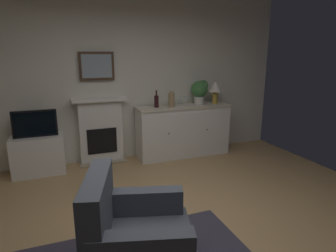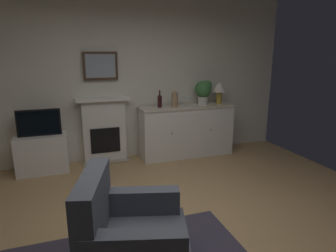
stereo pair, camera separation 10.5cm
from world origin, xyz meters
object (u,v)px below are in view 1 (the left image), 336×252
Objects in this scene: wine_glass_center at (185,99)px; tv_set at (35,124)px; armchair at (134,239)px; table_lamp at (215,88)px; wine_bottle at (156,101)px; tv_cabinet at (39,155)px; sideboard_cabinet at (183,131)px; fireplace_unit at (101,130)px; framed_picture at (97,66)px; vase_decorative at (171,99)px; potted_plant_small at (200,90)px; wine_glass_left at (180,100)px.

wine_glass_center is 2.44m from tv_set.
armchair is at bearing -72.68° from tv_set.
table_lamp is 3.05m from tv_set.
tv_cabinet is (-1.90, 0.00, -0.72)m from wine_bottle.
wine_bottle reaches higher than sideboard_cabinet.
fireplace_unit is 1.05m from framed_picture.
sideboard_cabinet is 10.15× the size of wine_glass_center.
fireplace_unit is 3.91× the size of vase_decorative.
potted_plant_small is (0.31, 0.05, 0.13)m from wine_glass_center.
framed_picture is 1.64m from tv_cabinet.
fireplace_unit reaches higher than wine_glass_left.
framed_picture reaches higher than fireplace_unit.
sideboard_cabinet is 0.57m from wine_glass_center.
vase_decorative is at bearing -168.55° from sideboard_cabinet.
armchair is (-1.09, -2.65, -0.63)m from wine_bottle.
table_lamp is at bearing 50.06° from armchair.
framed_picture is 3.33× the size of wine_glass_center.
table_lamp is at bearing 0.00° from sideboard_cabinet.
tv_cabinet is (-0.97, -0.21, -1.31)m from framed_picture.
wine_bottle is (-0.49, 0.01, 0.56)m from sideboard_cabinet.
vase_decorative is 0.60m from potted_plant_small.
vase_decorative is (-0.87, -0.05, -0.14)m from table_lamp.
armchair is (-1.58, -2.63, -0.07)m from sideboard_cabinet.
armchair is (-1.61, -2.63, -0.65)m from wine_glass_center.
framed_picture is (-0.00, 0.05, 1.05)m from fireplace_unit.
tv_cabinet is 2.87m from potted_plant_small.
wine_glass_center reaches higher than sideboard_cabinet.
wine_glass_center is at bearing -1.62° from wine_bottle.
vase_decorative is 0.45× the size of tv_set.
framed_picture reaches higher than potted_plant_small.
wine_glass_center reaches higher than armchair.
table_lamp is at bearing 4.41° from wine_glass_left.
table_lamp is at bearing 0.02° from wine_glass_center.
potted_plant_small is at bearing 1.12° from tv_set.
potted_plant_small is (0.83, 0.03, 0.15)m from wine_bottle.
potted_plant_small reaches higher than wine_glass_left.
armchair is at bearing -112.30° from wine_bottle.
armchair is (-1.50, -2.58, -0.65)m from wine_glass_left.
framed_picture is 1.90× the size of wine_bottle.
wine_glass_left is 0.38× the size of potted_plant_small.
framed_picture is 2.10m from table_lamp.
fireplace_unit reaches higher than sideboard_cabinet.
tv_set reaches higher than armchair.
tv_cabinet is at bearing -179.37° from potted_plant_small.
wine_bottle is 2.93m from armchair.
fireplace_unit is at bearing 172.90° from sideboard_cabinet.
fireplace_unit is 1.87m from potted_plant_small.
potted_plant_small reaches higher than wine_glass_center.
wine_glass_center reaches higher than tv_cabinet.
wine_bottle is at bearing 178.31° from sideboard_cabinet.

